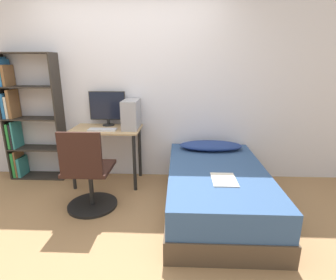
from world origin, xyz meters
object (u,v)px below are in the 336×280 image
(monitor, at_px, (107,107))
(keyboard, at_px, (102,130))
(bookshelf, at_px, (23,119))
(pc_tower, at_px, (131,114))
(bed, at_px, (216,189))
(office_chair, at_px, (89,179))

(monitor, xyz_separation_m, keyboard, (-0.00, -0.29, -0.25))
(bookshelf, xyz_separation_m, monitor, (1.19, 0.04, 0.17))
(monitor, height_order, pc_tower, monitor)
(bed, bearing_deg, pc_tower, 146.91)
(bookshelf, xyz_separation_m, keyboard, (1.18, -0.25, -0.08))
(office_chair, bearing_deg, keyboard, 88.73)
(monitor, distance_m, pc_tower, 0.38)
(bookshelf, xyz_separation_m, bed, (2.60, -0.79, -0.62))
(monitor, bearing_deg, pc_tower, -21.23)
(bed, distance_m, pc_tower, 1.46)
(bookshelf, height_order, monitor, bookshelf)
(bed, bearing_deg, bookshelf, 163.13)
(keyboard, bearing_deg, pc_tower, 23.93)
(keyboard, bearing_deg, bed, -20.74)
(bookshelf, distance_m, monitor, 1.20)
(office_chair, xyz_separation_m, bed, (1.43, 0.07, -0.13))
(office_chair, height_order, pc_tower, pc_tower)
(monitor, bearing_deg, bookshelf, -178.03)
(bed, relative_size, keyboard, 5.15)
(office_chair, relative_size, pc_tower, 2.22)
(bed, xyz_separation_m, monitor, (-1.42, 0.83, 0.79))
(bookshelf, height_order, keyboard, bookshelf)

